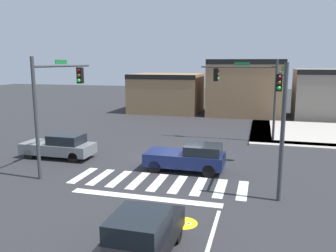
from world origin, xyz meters
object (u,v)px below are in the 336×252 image
object	(u,v)px
car_gray	(60,146)
car_navy	(189,157)
traffic_signal_southeast	(281,101)
car_black	(139,239)
traffic_signal_southwest	(57,92)
traffic_signal_northeast	(248,86)

from	to	relation	value
car_gray	car_navy	size ratio (longest dim) A/B	1.04
traffic_signal_southeast	car_black	size ratio (longest dim) A/B	1.41
traffic_signal_southwest	car_gray	world-z (taller)	traffic_signal_southwest
car_black	traffic_signal_southwest	bearing A→B (deg)	43.99
car_gray	traffic_signal_southeast	bearing A→B (deg)	175.13
car_black	traffic_signal_northeast	bearing A→B (deg)	-7.50
traffic_signal_southwest	car_navy	distance (m)	7.85
traffic_signal_northeast	car_gray	bearing A→B (deg)	35.70
traffic_signal_southwest	traffic_signal_northeast	bearing A→B (deg)	-45.32
traffic_signal_southeast	traffic_signal_southwest	size ratio (longest dim) A/B	1.00
traffic_signal_southeast	car_black	xyz separation A→B (m)	(-4.10, -8.31, -3.24)
traffic_signal_southeast	car_gray	bearing A→B (deg)	85.13
traffic_signal_northeast	car_black	bearing A→B (deg)	82.50
traffic_signal_southwest	car_black	bearing A→B (deg)	-136.01
traffic_signal_southeast	traffic_signal_northeast	bearing A→B (deg)	11.80
traffic_signal_northeast	car_navy	world-z (taller)	traffic_signal_northeast
traffic_signal_southeast	car_black	world-z (taller)	traffic_signal_southeast
traffic_signal_northeast	traffic_signal_southwest	size ratio (longest dim) A/B	0.99
traffic_signal_northeast	car_gray	world-z (taller)	traffic_signal_northeast
traffic_signal_southeast	car_black	distance (m)	9.82
traffic_signal_southwest	car_black	world-z (taller)	traffic_signal_southwest
traffic_signal_northeast	traffic_signal_southwest	world-z (taller)	traffic_signal_southwest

